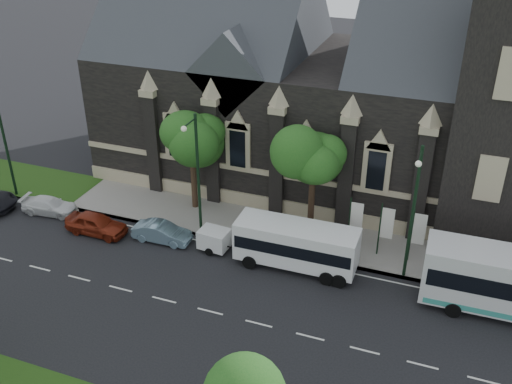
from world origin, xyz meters
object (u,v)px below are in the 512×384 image
at_px(shuttle_bus, 297,244).
at_px(box_trailer, 214,239).
at_px(tree_walk_right, 318,155).
at_px(car_far_red, 96,224).
at_px(sedan, 162,232).
at_px(street_lamp_mid, 197,170).
at_px(banner_flag_left, 354,220).
at_px(street_lamp_far, 2,137).
at_px(banner_flag_center, 384,226).
at_px(banner_flag_right, 416,232).
at_px(car_far_white, 50,206).
at_px(tree_walk_left, 195,138).
at_px(street_lamp_near, 413,208).

relative_size(shuttle_bus, box_trailer, 2.70).
distance_m(tree_walk_right, car_far_red, 16.11).
distance_m(shuttle_bus, sedan, 9.55).
height_order(box_trailer, sedan, box_trailer).
height_order(street_lamp_mid, banner_flag_left, street_lamp_mid).
bearing_deg(banner_flag_left, street_lamp_far, -175.85).
distance_m(street_lamp_mid, street_lamp_far, 16.00).
height_order(shuttle_bus, sedan, shuttle_bus).
xyz_separation_m(banner_flag_center, box_trailer, (-10.63, -3.12, -1.52)).
height_order(banner_flag_right, shuttle_bus, banner_flag_right).
relative_size(street_lamp_far, car_far_white, 2.13).
relative_size(tree_walk_right, banner_flag_right, 1.95).
xyz_separation_m(tree_walk_right, sedan, (-9.37, -5.09, -5.14)).
height_order(shuttle_bus, car_far_white, shuttle_bus).
bearing_deg(street_lamp_far, car_far_red, -13.68).
bearing_deg(banner_flag_left, tree_walk_left, 171.98).
bearing_deg(sedan, street_lamp_near, -86.76).
xyz_separation_m(street_lamp_mid, sedan, (-2.16, -1.47, -4.44)).
height_order(street_lamp_far, car_far_red, street_lamp_far).
bearing_deg(tree_walk_left, banner_flag_right, -6.04).
bearing_deg(tree_walk_left, car_far_red, -131.42).
distance_m(banner_flag_left, banner_flag_right, 4.00).
bearing_deg(box_trailer, sedan, -171.68).
bearing_deg(car_far_red, banner_flag_left, -76.20).
height_order(banner_flag_left, banner_flag_right, same).
height_order(sedan, car_far_red, car_far_red).
bearing_deg(banner_flag_left, car_far_white, -172.32).
bearing_deg(street_lamp_near, car_far_white, -177.63).
relative_size(street_lamp_near, banner_flag_right, 2.25).
distance_m(tree_walk_left, car_far_red, 9.22).
distance_m(sedan, car_far_white, 9.62).
xyz_separation_m(tree_walk_left, street_lamp_far, (-14.20, -3.61, -0.62)).
relative_size(tree_walk_left, car_far_white, 1.81).
height_order(box_trailer, car_far_red, car_far_red).
height_order(street_lamp_mid, banner_flag_right, street_lamp_mid).
distance_m(tree_walk_right, banner_flag_left, 4.92).
bearing_deg(banner_flag_center, shuttle_bus, -148.89).
bearing_deg(street_lamp_near, tree_walk_right, 151.94).
relative_size(banner_flag_left, banner_flag_center, 1.00).
distance_m(street_lamp_near, street_lamp_mid, 14.00).
bearing_deg(sedan, car_far_white, 85.62).
relative_size(banner_flag_right, box_trailer, 1.39).
xyz_separation_m(tree_walk_right, banner_flag_left, (3.08, -1.71, -3.43)).
bearing_deg(banner_flag_left, box_trailer, -160.14).
bearing_deg(tree_walk_right, banner_flag_center, -18.64).
bearing_deg(shuttle_bus, car_far_red, -176.27).
relative_size(box_trailer, sedan, 0.70).
distance_m(street_lamp_near, banner_flag_right, 3.34).
bearing_deg(street_lamp_near, street_lamp_mid, 180.00).
bearing_deg(box_trailer, shuttle_bus, 5.64).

